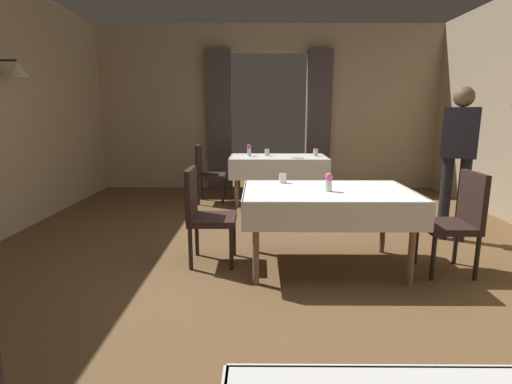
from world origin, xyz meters
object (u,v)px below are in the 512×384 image
Objects in this scene: chair_far_left at (206,171)px; flower_vase_far at (249,150)px; dining_table_far at (278,163)px; glass_far_c at (316,152)px; chair_mid_right at (457,218)px; flower_vase_mid at (329,181)px; dining_table_mid at (327,199)px; glass_mid_b at (283,178)px; plate_far_d at (297,158)px; glass_far_b at (267,152)px; chair_mid_left at (204,211)px; person_waiter_by_doorway at (459,151)px.

chair_far_left is 4.88× the size of flower_vase_far.
glass_far_c reaches higher than dining_table_far.
chair_far_left reaches higher than glass_far_c.
chair_mid_right is 1.21m from flower_vase_mid.
glass_mid_b is (-0.39, 0.34, 0.13)m from dining_table_mid.
glass_mid_b reaches higher than dining_table_far.
flower_vase_mid is at bearing -47.34° from glass_mid_b.
chair_mid_right is at bearing -64.72° from plate_far_d.
dining_table_mid is 14.00× the size of glass_far_b.
dining_table_far is 0.62m from glass_far_c.
dining_table_far is at bearing 117.69° from chair_mid_right.
plate_far_d is at bearing -10.48° from chair_far_left.
glass_far_b is (0.66, 2.70, 0.29)m from chair_mid_left.
chair_mid_left reaches higher than plate_far_d.
flower_vase_far reaches higher than flower_vase_mid.
flower_vase_mid is 1.84m from person_waiter_by_doorway.
chair_far_left is 4.71× the size of plate_far_d.
plate_far_d is (-1.21, 2.56, 0.24)m from chair_mid_right.
chair_mid_left is at bearing -165.26° from person_waiter_by_doorway.
dining_table_mid is at bearing 85.14° from flower_vase_mid.
plate_far_d reaches higher than dining_table_mid.
chair_mid_right is (1.49, -2.83, -0.13)m from dining_table_far.
flower_vase_mid is (0.32, -2.80, 0.19)m from dining_table_far.
flower_vase_mid is (-1.17, 0.03, 0.33)m from chair_mid_right.
chair_mid_left is at bearing 174.55° from dining_table_mid.
plate_far_d is at bearing 91.01° from flower_vase_mid.
glass_far_b reaches higher than dining_table_mid.
flower_vase_far is 0.11× the size of person_waiter_by_doorway.
flower_vase_mid is 2.85m from glass_far_c.
person_waiter_by_doorway reaches higher than dining_table_far.
dining_table_mid is 2.87m from flower_vase_far.
flower_vase_mid is at bearing -9.26° from chair_mid_left.
dining_table_mid is 0.90× the size of person_waiter_by_doorway.
glass_mid_b is 0.06× the size of person_waiter_by_doorway.
chair_mid_right reaches higher than glass_mid_b.
chair_mid_right is at bearing -62.31° from dining_table_far.
flower_vase_mid is 2.54m from plate_far_d.
flower_vase_mid reaches higher than glass_mid_b.
glass_mid_b is 2.47m from glass_far_b.
dining_table_far is 1.65× the size of chair_far_left.
chair_far_left is 0.54× the size of person_waiter_by_doorway.
glass_far_c is (1.43, 2.65, 0.29)m from chair_mid_left.
chair_mid_left is at bearing 174.64° from chair_mid_right.
dining_table_far is at bearing -26.27° from glass_far_b.
plate_far_d is (-0.04, 2.53, -0.09)m from flower_vase_mid.
chair_mid_right is 4.71× the size of plate_far_d.
plate_far_d is (-0.33, -0.30, -0.05)m from glass_far_c.
flower_vase_far is 0.96× the size of plate_far_d.
chair_mid_right reaches higher than flower_vase_mid.
chair_far_left is at bearing 114.53° from glass_mid_b.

